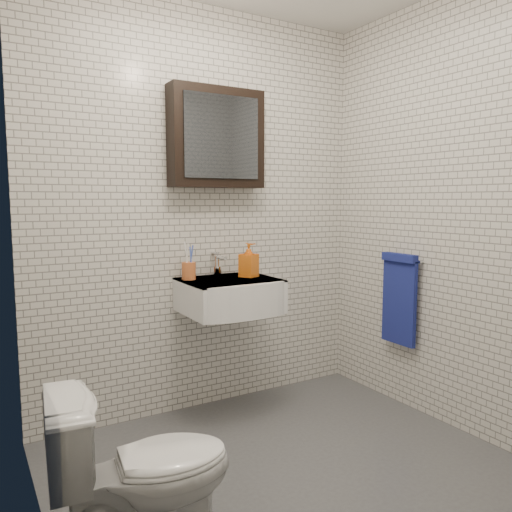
# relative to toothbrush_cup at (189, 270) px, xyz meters

# --- Properties ---
(ground) EXTENTS (2.20, 2.00, 0.01)m
(ground) POSITION_rel_toothbrush_cup_xyz_m (0.16, -0.88, -0.90)
(ground) COLOR #47494E
(ground) RESTS_ON ground
(room_shell) EXTENTS (2.22, 2.02, 2.51)m
(room_shell) POSITION_rel_toothbrush_cup_xyz_m (0.16, -0.88, 0.56)
(room_shell) COLOR silver
(room_shell) RESTS_ON ground
(washbasin) EXTENTS (0.55, 0.50, 0.20)m
(washbasin) POSITION_rel_toothbrush_cup_xyz_m (0.21, -0.15, -0.15)
(washbasin) COLOR white
(washbasin) RESTS_ON room_shell
(faucet) EXTENTS (0.06, 0.20, 0.15)m
(faucet) POSITION_rel_toothbrush_cup_xyz_m (0.21, 0.05, 0.01)
(faucet) COLOR silver
(faucet) RESTS_ON washbasin
(mirror_cabinet) EXTENTS (0.60, 0.15, 0.60)m
(mirror_cabinet) POSITION_rel_toothbrush_cup_xyz_m (0.21, 0.04, 0.79)
(mirror_cabinet) COLOR black
(mirror_cabinet) RESTS_ON room_shell
(towel_rail) EXTENTS (0.09, 0.30, 0.58)m
(towel_rail) POSITION_rel_toothbrush_cup_xyz_m (1.21, -0.53, -0.18)
(towel_rail) COLOR silver
(towel_rail) RESTS_ON room_shell
(toothbrush_cup) EXTENTS (0.09, 0.09, 0.23)m
(toothbrush_cup) POSITION_rel_toothbrush_cup_xyz_m (0.00, 0.00, 0.00)
(toothbrush_cup) COLOR #C86432
(toothbrush_cup) RESTS_ON washbasin
(soap_bottle) EXTENTS (0.13, 0.13, 0.21)m
(soap_bottle) POSITION_rel_toothbrush_cup_xyz_m (0.36, -0.10, 0.05)
(soap_bottle) COLOR orange
(soap_bottle) RESTS_ON washbasin
(toilet) EXTENTS (0.69, 0.44, 0.66)m
(toilet) POSITION_rel_toothbrush_cup_xyz_m (-0.64, -1.05, -0.58)
(toilet) COLOR white
(toilet) RESTS_ON ground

